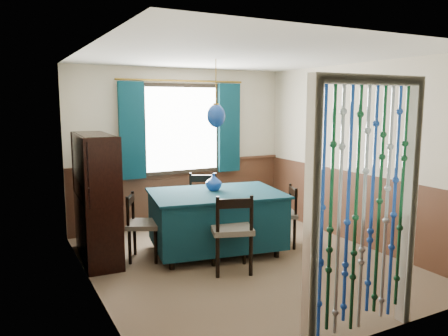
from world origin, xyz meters
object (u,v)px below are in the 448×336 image
chair_right (283,214)px  vase_table (214,183)px  chair_near (232,230)px  pendant_lamp (216,116)px  sideboard (96,215)px  chair_left (142,225)px  dining_table (216,218)px  chair_far (203,203)px  bowl_shelf (103,174)px  vase_sideboard (95,186)px

chair_right → vase_table: 1.06m
chair_near → pendant_lamp: bearing=96.9°
chair_near → sideboard: bearing=156.2°
chair_left → chair_right: 1.91m
chair_near → vase_table: bearing=96.8°
dining_table → chair_far: bearing=87.6°
dining_table → bowl_shelf: 1.55m
chair_near → vase_table: size_ratio=4.55×
sideboard → chair_far: bearing=12.5°
chair_right → sideboard: size_ratio=0.53×
bowl_shelf → sideboard: bearing=108.0°
dining_table → vase_sideboard: (-1.38, 0.83, 0.42)m
bowl_shelf → vase_sideboard: bowl_shelf is taller
chair_left → vase_sideboard: size_ratio=4.72×
pendant_lamp → vase_table: (0.03, 0.13, -0.89)m
chair_far → bowl_shelf: bowl_shelf is taller
chair_right → vase_table: bearing=93.1°
chair_near → sideboard: (-1.30, 1.18, 0.06)m
dining_table → sideboard: 1.53m
chair_far → chair_left: chair_far is taller
dining_table → chair_right: bearing=-1.9°
chair_far → vase_table: size_ratio=4.43×
chair_far → vase_sideboard: (-1.55, 0.06, 0.39)m
vase_sideboard → chair_right: bearing=-23.8°
sideboard → bowl_shelf: 0.58m
pendant_lamp → dining_table: bearing=-104.0°
chair_left → vase_table: 1.08m
vase_table → pendant_lamp: bearing=-102.1°
dining_table → chair_left: bearing=177.8°
chair_near → chair_left: 1.20m
dining_table → vase_table: bearing=87.7°
pendant_lamp → bowl_shelf: 1.58m
chair_far → chair_near: bearing=103.3°
chair_left → bowl_shelf: (-0.44, 0.11, 0.66)m
dining_table → sideboard: bearing=170.8°
chair_right → bowl_shelf: (-2.30, 0.50, 0.66)m
vase_sideboard → bowl_shelf: bearing=-90.0°
dining_table → vase_table: vase_table is taller
chair_near → sideboard: sideboard is taller
chair_near → chair_far: chair_near is taller
chair_right → vase_sideboard: size_ratio=4.72×
dining_table → chair_near: bearing=-91.9°
sideboard → pendant_lamp: 1.96m
chair_far → vase_table: 0.78m
sideboard → vase_sideboard: (0.06, 0.33, 0.32)m
pendant_lamp → bowl_shelf: size_ratio=4.35×
bowl_shelf → chair_right: bearing=-12.3°
chair_left → sideboard: size_ratio=0.53×
pendant_lamp → chair_far: bearing=77.7°
dining_table → bowl_shelf: (-1.38, 0.31, 0.64)m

